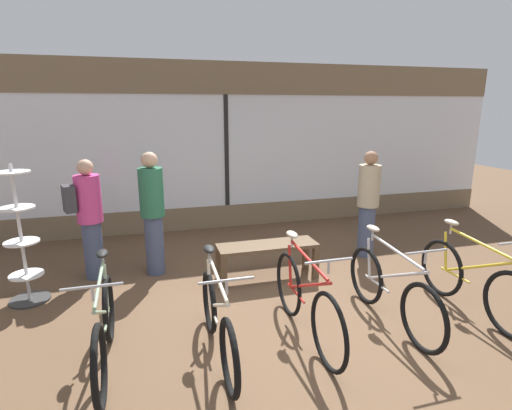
# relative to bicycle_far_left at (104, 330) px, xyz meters

# --- Properties ---
(ground_plane) EXTENTS (24.00, 24.00, 0.00)m
(ground_plane) POSITION_rel_bicycle_far_left_xyz_m (2.02, 0.32, -0.38)
(ground_plane) COLOR brown
(shop_back_wall) EXTENTS (12.00, 0.08, 3.20)m
(shop_back_wall) POSITION_rel_bicycle_far_left_xyz_m (2.02, 4.14, 1.26)
(shop_back_wall) COLOR #7A664C
(shop_back_wall) RESTS_ON ground_plane
(bicycle_far_left) EXTENTS (0.46, 1.69, 1.03)m
(bicycle_far_left) POSITION_rel_bicycle_far_left_xyz_m (0.00, 0.00, 0.00)
(bicycle_far_left) COLOR black
(bicycle_far_left) RESTS_ON ground_plane
(bicycle_left) EXTENTS (0.46, 1.69, 1.02)m
(bicycle_left) POSITION_rel_bicycle_far_left_xyz_m (1.03, -0.13, -0.01)
(bicycle_left) COLOR black
(bicycle_left) RESTS_ON ground_plane
(bicycle_center) EXTENTS (0.46, 1.79, 1.05)m
(bicycle_center) POSITION_rel_bicycle_far_left_xyz_m (1.98, -0.03, 0.03)
(bicycle_center) COLOR black
(bicycle_center) RESTS_ON ground_plane
(bicycle_right) EXTENTS (0.46, 1.77, 1.04)m
(bicycle_right) POSITION_rel_bicycle_far_left_xyz_m (3.00, -0.03, 0.01)
(bicycle_right) COLOR black
(bicycle_right) RESTS_ON ground_plane
(bicycle_far_right) EXTENTS (0.46, 1.77, 1.05)m
(bicycle_far_right) POSITION_rel_bicycle_far_left_xyz_m (4.04, -0.10, 0.02)
(bicycle_far_right) COLOR black
(bicycle_far_right) RESTS_ON ground_plane
(accessory_rack) EXTENTS (0.48, 0.48, 1.73)m
(accessory_rack) POSITION_rel_bicycle_far_left_xyz_m (-1.04, 1.66, 0.33)
(accessory_rack) COLOR #333333
(accessory_rack) RESTS_ON ground_plane
(display_bench) EXTENTS (1.40, 0.44, 0.51)m
(display_bench) POSITION_rel_bicycle_far_left_xyz_m (2.04, 1.48, 0.04)
(display_bench) COLOR brown
(display_bench) RESTS_ON ground_plane
(customer_near_rack) EXTENTS (0.48, 0.48, 1.71)m
(customer_near_rack) POSITION_rel_bicycle_far_left_xyz_m (3.85, 1.91, 0.52)
(customer_near_rack) COLOR #424C6B
(customer_near_rack) RESTS_ON ground_plane
(customer_by_window) EXTENTS (0.40, 0.40, 1.78)m
(customer_by_window) POSITION_rel_bicycle_far_left_xyz_m (0.53, 2.11, 0.56)
(customer_by_window) COLOR #424C6B
(customer_by_window) RESTS_ON ground_plane
(customer_mid_floor) EXTENTS (0.55, 0.43, 1.69)m
(customer_mid_floor) POSITION_rel_bicycle_far_left_xyz_m (-0.33, 2.18, 0.53)
(customer_mid_floor) COLOR #424C6B
(customer_mid_floor) RESTS_ON ground_plane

